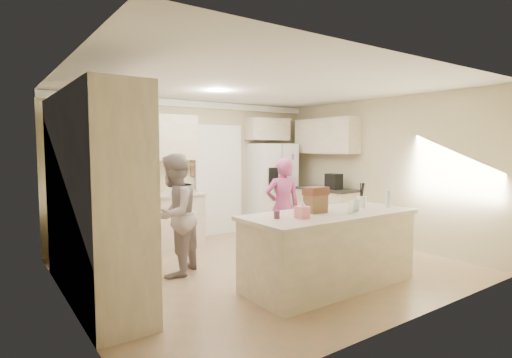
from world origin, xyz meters
TOP-DOWN VIEW (x-y plane):
  - floor at (0.00, 0.00)m, footprint 5.20×4.60m
  - ceiling at (0.00, 0.00)m, footprint 5.20×4.60m
  - wall_back at (0.00, 2.31)m, footprint 5.20×0.02m
  - wall_front at (0.00, -2.31)m, footprint 5.20×0.02m
  - wall_left at (-2.61, 0.00)m, footprint 0.02×4.60m
  - wall_right at (2.61, 0.00)m, footprint 0.02×4.60m
  - crown_back at (0.00, 2.26)m, footprint 5.20×0.08m
  - pantry_bank at (-2.30, 0.20)m, footprint 0.60×2.60m
  - back_base_cab at (-1.15, 2.00)m, footprint 2.20×0.60m
  - back_countertop at (-1.15, 1.99)m, footprint 2.24×0.63m
  - back_upper_cab at (-1.15, 2.12)m, footprint 2.20×0.35m
  - doorway_opening at (0.55, 2.28)m, footprint 0.90×0.06m
  - doorway_casing at (0.55, 2.24)m, footprint 1.02×0.03m
  - wall_frame_upper at (0.02, 2.27)m, footprint 0.15×0.02m
  - wall_frame_lower at (0.02, 2.27)m, footprint 0.15×0.02m
  - refrigerator at (1.69, 2.05)m, footprint 0.94×0.75m
  - fridge_seam at (1.69, 1.69)m, footprint 0.02×0.02m
  - fridge_dispenser at (1.47, 1.68)m, footprint 0.22×0.03m
  - fridge_handle_l at (1.64, 1.68)m, footprint 0.02×0.02m
  - fridge_handle_r at (1.74, 1.68)m, footprint 0.02×0.02m
  - over_fridge_cab at (1.65, 2.12)m, footprint 0.95×0.35m
  - right_base_cab at (2.30, 1.00)m, footprint 0.60×1.20m
  - right_countertop at (2.29, 1.00)m, footprint 0.63×1.24m
  - right_upper_cab at (2.43, 1.20)m, footprint 0.35×1.50m
  - coffee_maker at (2.25, 0.80)m, footprint 0.22×0.28m
  - island_base at (0.20, -1.10)m, footprint 2.20×0.90m
  - island_top at (0.20, -1.10)m, footprint 2.28×0.96m
  - utensil_crock at (0.85, -1.05)m, footprint 0.13×0.13m
  - tissue_box at (-0.35, -1.20)m, footprint 0.13×0.13m
  - tissue_plume at (-0.35, -1.20)m, footprint 0.08×0.08m
  - dollhouse_body at (0.05, -1.00)m, footprint 0.26×0.18m
  - dollhouse_roof at (0.05, -1.00)m, footprint 0.28×0.20m
  - jam_jar at (-0.60, -1.05)m, footprint 0.07×0.07m
  - greeting_card_a at (0.35, -1.30)m, footprint 0.12×0.06m
  - greeting_card_b at (0.50, -1.25)m, footprint 0.12×0.05m
  - water_bottle at (1.15, -1.25)m, footprint 0.07×0.07m
  - shaker_salt at (1.02, -0.88)m, footprint 0.05×0.05m
  - shaker_pepper at (1.09, -0.88)m, footprint 0.05×0.05m
  - teen_boy at (-1.21, 0.41)m, footprint 1.02×1.00m
  - teen_girl at (0.60, 0.32)m, footprint 0.66×0.55m
  - fridge_magnets at (1.69, 1.68)m, footprint 0.76×0.02m

SIDE VIEW (x-z plane):
  - floor at x=0.00m, z-range -0.02..0.00m
  - back_base_cab at x=-1.15m, z-range 0.00..0.88m
  - right_base_cab at x=2.30m, z-range 0.00..0.88m
  - island_base at x=0.20m, z-range 0.00..0.88m
  - teen_girl at x=0.60m, z-range 0.00..1.56m
  - teen_boy at x=-1.21m, z-range 0.00..1.65m
  - back_countertop at x=-1.15m, z-range 0.88..0.92m
  - refrigerator at x=1.69m, z-range 0.00..1.80m
  - fridge_seam at x=1.69m, z-range 0.01..1.79m
  - right_countertop at x=2.29m, z-range 0.88..0.92m
  - island_top at x=0.20m, z-range 0.88..0.93m
  - fridge_magnets at x=1.69m, z-range 0.18..1.62m
  - jam_jar at x=-0.60m, z-range 0.93..1.02m
  - shaker_salt at x=1.02m, z-range 0.93..1.02m
  - shaker_pepper at x=1.09m, z-range 0.93..1.02m
  - tissue_box at x=-0.35m, z-range 0.93..1.07m
  - utensil_crock at x=0.85m, z-range 0.93..1.07m
  - greeting_card_a at x=0.35m, z-range 0.93..1.08m
  - greeting_card_b at x=0.50m, z-range 0.93..1.08m
  - dollhouse_body at x=0.05m, z-range 0.93..1.15m
  - water_bottle at x=1.15m, z-range 0.92..1.17m
  - doorway_opening at x=0.55m, z-range 0.00..2.10m
  - doorway_casing at x=0.55m, z-range -0.06..2.16m
  - fridge_handle_l at x=1.64m, z-range 0.62..1.48m
  - fridge_handle_r at x=1.74m, z-range 0.62..1.48m
  - coffee_maker at x=2.25m, z-range 0.92..1.22m
  - tissue_plume at x=-0.35m, z-range 1.06..1.15m
  - fridge_dispenser at x=1.47m, z-range 0.97..1.32m
  - pantry_bank at x=-2.30m, z-range 0.00..2.35m
  - dollhouse_roof at x=0.05m, z-range 1.15..1.25m
  - wall_frame_lower at x=0.02m, z-range 1.18..1.38m
  - wall_back at x=0.00m, z-range 0.00..2.60m
  - wall_front at x=0.00m, z-range 0.00..2.60m
  - wall_left at x=-2.61m, z-range 0.00..2.60m
  - wall_right at x=2.61m, z-range 0.00..2.60m
  - wall_frame_upper at x=0.02m, z-range 1.45..1.65m
  - back_upper_cab at x=-1.15m, z-range 1.50..2.30m
  - right_upper_cab at x=2.43m, z-range 1.60..2.30m
  - over_fridge_cab at x=1.65m, z-range 1.88..2.33m
  - crown_back at x=0.00m, z-range 2.47..2.59m
  - ceiling at x=0.00m, z-range 2.60..2.62m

